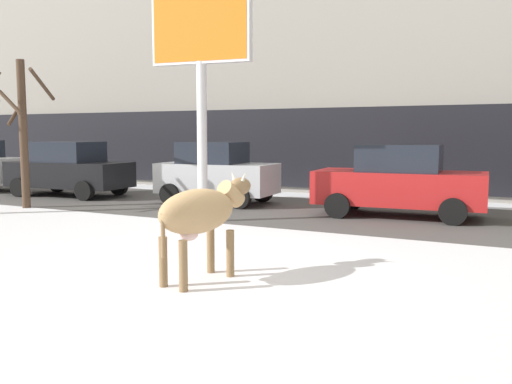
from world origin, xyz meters
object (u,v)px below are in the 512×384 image
at_px(car_red_sedan, 399,181).
at_px(bare_tree_right_lot, 24,130).
at_px(cow_tan, 201,213).
at_px(car_silver_hatchback, 216,173).
at_px(car_black_sedan, 69,169).
at_px(billboard, 201,39).

relative_size(car_red_sedan, bare_tree_right_lot, 1.03).
distance_m(cow_tan, car_silver_hatchback, 8.78).
xyz_separation_m(cow_tan, car_silver_hatchback, (-4.33, 7.64, -0.07)).
distance_m(car_silver_hatchback, bare_tree_right_lot, 5.60).
bearing_deg(car_black_sedan, billboard, -20.40).
distance_m(car_red_sedan, bare_tree_right_lot, 10.42).
height_order(cow_tan, car_red_sedan, car_red_sedan).
relative_size(car_black_sedan, bare_tree_right_lot, 1.03).
relative_size(cow_tan, bare_tree_right_lot, 0.46).
distance_m(cow_tan, billboard, 6.28).
bearing_deg(billboard, car_black_sedan, 159.60).
height_order(car_black_sedan, car_red_sedan, same).
relative_size(cow_tan, car_black_sedan, 0.45).
height_order(car_black_sedan, car_silver_hatchback, car_silver_hatchback).
relative_size(car_silver_hatchback, bare_tree_right_lot, 0.86).
distance_m(billboard, car_red_sedan, 6.05).
distance_m(car_black_sedan, car_silver_hatchback, 5.50).
bearing_deg(cow_tan, bare_tree_right_lot, 153.35).
height_order(car_black_sedan, bare_tree_right_lot, bare_tree_right_lot).
bearing_deg(cow_tan, billboard, 122.15).
xyz_separation_m(car_silver_hatchback, car_red_sedan, (5.53, -0.19, -0.02)).
bearing_deg(billboard, cow_tan, -57.85).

